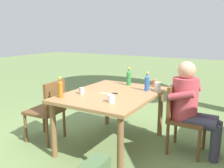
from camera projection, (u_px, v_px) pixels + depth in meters
ground_plane at (112, 145)px, 3.30m from camera, size 24.00×24.00×0.00m
dining_table at (112, 99)px, 3.16m from camera, size 1.42×1.08×0.74m
chair_far_left at (181, 115)px, 3.06m from camera, size 0.44×0.44×0.87m
chair_near_right at (49, 108)px, 3.34m from camera, size 0.48×0.48×0.87m
person_in_white_shirt at (191, 103)px, 2.97m from camera, size 0.47×0.62×1.18m
bottle_green at (129, 77)px, 3.59m from camera, size 0.06×0.06×0.27m
bottle_blue at (147, 83)px, 3.24m from camera, size 0.06×0.06×0.26m
bottle_amber at (60, 89)px, 2.91m from camera, size 0.06×0.06×0.26m
cup_terracotta at (155, 83)px, 3.49m from camera, size 0.07×0.07×0.11m
cup_glass at (111, 99)px, 2.71m from camera, size 0.08×0.08×0.08m
cup_steel at (82, 91)px, 3.08m from camera, size 0.07×0.07×0.08m
cup_white at (158, 86)px, 3.27m from camera, size 0.08×0.08×0.11m
table_knife at (110, 93)px, 3.11m from camera, size 0.09×0.24×0.01m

